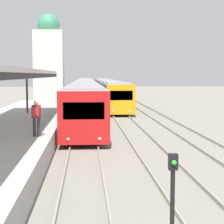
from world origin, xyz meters
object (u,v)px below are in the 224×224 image
(person_on_platform, at_px, (36,115))
(signal_post_near, at_px, (173,190))
(train_near, at_px, (85,90))
(train_far, at_px, (107,89))

(person_on_platform, distance_m, signal_post_near, 10.20)
(train_near, xyz_separation_m, signal_post_near, (2.00, -44.50, -0.44))
(person_on_platform, xyz_separation_m, train_near, (2.16, 35.21, -0.24))
(train_near, relative_size, signal_post_near, 32.21)
(train_far, xyz_separation_m, signal_post_near, (-1.26, -48.75, -0.42))
(train_near, height_order, signal_post_near, train_near)
(train_far, relative_size, signal_post_near, 22.57)
(person_on_platform, height_order, signal_post_near, person_on_platform)
(person_on_platform, relative_size, signal_post_near, 0.80)
(train_far, height_order, signal_post_near, train_far)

